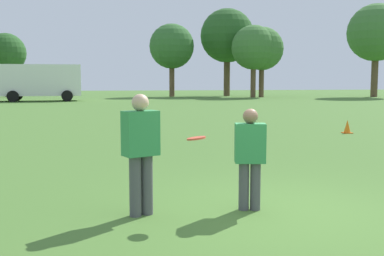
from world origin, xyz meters
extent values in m
plane|color=#47702D|center=(0.00, 0.00, 0.00)|extent=(144.97, 144.97, 0.00)
cylinder|color=#4C4C51|center=(-2.15, 0.12, 0.43)|extent=(0.17, 0.17, 0.87)
cylinder|color=#4C4C51|center=(-1.97, 0.20, 0.43)|extent=(0.17, 0.17, 0.87)
cube|color=#338C4C|center=(-2.06, 0.16, 1.19)|extent=(0.56, 0.45, 0.64)
sphere|color=#D8AD8C|center=(-2.06, 0.16, 1.62)|extent=(0.24, 0.24, 0.24)
cylinder|color=#4C4C51|center=(-0.36, 0.17, 0.36)|extent=(0.15, 0.15, 0.72)
cylinder|color=#4C4C51|center=(-0.53, 0.20, 0.36)|extent=(0.15, 0.15, 0.72)
cube|color=#338C4C|center=(-0.45, 0.19, 1.01)|extent=(0.48, 0.33, 0.58)
sphere|color=#8C664C|center=(-0.45, 0.19, 1.41)|extent=(0.22, 0.22, 0.22)
cylinder|color=#E54C33|center=(-1.29, -0.04, 1.13)|extent=(0.27, 0.27, 0.07)
cube|color=#D8590C|center=(5.76, 9.30, 0.01)|extent=(0.32, 0.32, 0.03)
cone|color=orange|center=(5.76, 9.30, 0.26)|extent=(0.24, 0.24, 0.45)
cube|color=white|center=(-9.08, 36.44, 1.83)|extent=(6.97, 3.01, 2.70)
cylinder|color=black|center=(-11.18, 34.90, 0.48)|extent=(0.98, 0.35, 0.96)
cylinder|color=black|center=(-11.39, 37.64, 0.48)|extent=(0.98, 0.35, 0.96)
cylinder|color=black|center=(-6.77, 35.24, 0.48)|extent=(0.98, 0.35, 0.96)
cylinder|color=black|center=(-6.98, 37.97, 0.48)|extent=(0.98, 0.35, 0.96)
cylinder|color=brown|center=(-14.10, 46.20, 1.45)|extent=(0.48, 0.48, 2.91)
sphere|color=#285623|center=(-14.10, 46.20, 4.68)|extent=(4.16, 4.16, 4.16)
cylinder|color=brown|center=(3.39, 44.87, 1.70)|extent=(0.57, 0.57, 3.40)
sphere|color=#33662D|center=(3.39, 44.87, 5.46)|extent=(4.85, 4.85, 4.85)
cylinder|color=brown|center=(9.76, 45.83, 2.11)|extent=(0.70, 0.70, 4.21)
sphere|color=#285623|center=(9.76, 45.83, 6.77)|extent=(6.01, 6.01, 6.01)
cylinder|color=brown|center=(11.55, 41.37, 1.62)|extent=(0.54, 0.54, 3.23)
sphere|color=#3D7033|center=(11.55, 41.37, 5.19)|extent=(4.62, 4.62, 4.62)
cylinder|color=brown|center=(12.57, 41.80, 1.59)|extent=(0.53, 0.53, 3.18)
sphere|color=#3D7033|center=(12.57, 41.80, 5.11)|extent=(4.54, 4.54, 4.54)
cylinder|color=brown|center=(24.87, 40.80, 2.13)|extent=(0.71, 0.71, 4.27)
sphere|color=#3D7033|center=(24.87, 40.80, 6.86)|extent=(6.10, 6.10, 6.10)
camera|label=1|loc=(-2.35, -6.49, 1.96)|focal=44.04mm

